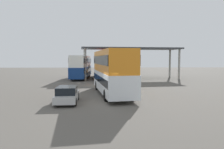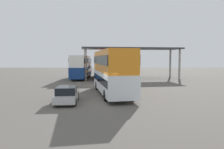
{
  "view_description": "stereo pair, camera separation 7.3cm",
  "coord_description": "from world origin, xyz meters",
  "px_view_note": "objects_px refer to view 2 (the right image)",
  "views": [
    {
      "loc": [
        0.11,
        -17.16,
        3.58
      ],
      "look_at": [
        0.98,
        4.14,
        2.0
      ],
      "focal_mm": 34.24,
      "sensor_mm": 36.0,
      "label": 1
    },
    {
      "loc": [
        0.18,
        -17.16,
        3.58
      ],
      "look_at": [
        0.98,
        4.14,
        2.0
      ],
      "focal_mm": 34.24,
      "sensor_mm": 36.0,
      "label": 2
    }
  ],
  "objects_px": {
    "double_decker_mid_row": "(104,65)",
    "parked_hatchback": "(67,95)",
    "double_decker_near_canopy": "(82,66)",
    "double_decker_far_right": "(127,65)",
    "double_decker_main": "(112,71)"
  },
  "relations": [
    {
      "from": "double_decker_main",
      "to": "parked_hatchback",
      "type": "bearing_deg",
      "value": 128.75
    },
    {
      "from": "double_decker_main",
      "to": "double_decker_mid_row",
      "type": "height_order",
      "value": "double_decker_main"
    },
    {
      "from": "double_decker_main",
      "to": "double_decker_near_canopy",
      "type": "height_order",
      "value": "double_decker_main"
    },
    {
      "from": "double_decker_near_canopy",
      "to": "double_decker_far_right",
      "type": "xyz_separation_m",
      "value": [
        8.2,
        -0.43,
        0.11
      ]
    },
    {
      "from": "double_decker_mid_row",
      "to": "double_decker_far_right",
      "type": "height_order",
      "value": "double_decker_far_right"
    },
    {
      "from": "double_decker_near_canopy",
      "to": "double_decker_mid_row",
      "type": "distance_m",
      "value": 4.13
    },
    {
      "from": "double_decker_mid_row",
      "to": "double_decker_far_right",
      "type": "relative_size",
      "value": 1.1
    },
    {
      "from": "double_decker_main",
      "to": "parked_hatchback",
      "type": "distance_m",
      "value": 5.83
    },
    {
      "from": "double_decker_near_canopy",
      "to": "double_decker_mid_row",
      "type": "bearing_deg",
      "value": -84.68
    },
    {
      "from": "double_decker_mid_row",
      "to": "parked_hatchback",
      "type": "bearing_deg",
      "value": 164.59
    },
    {
      "from": "double_decker_near_canopy",
      "to": "double_decker_main",
      "type": "bearing_deg",
      "value": -162.11
    },
    {
      "from": "double_decker_main",
      "to": "double_decker_mid_row",
      "type": "bearing_deg",
      "value": -5.74
    },
    {
      "from": "double_decker_far_right",
      "to": "double_decker_near_canopy",
      "type": "bearing_deg",
      "value": 89.19
    },
    {
      "from": "double_decker_mid_row",
      "to": "double_decker_main",
      "type": "bearing_deg",
      "value": 174.87
    },
    {
      "from": "double_decker_main",
      "to": "parked_hatchback",
      "type": "height_order",
      "value": "double_decker_main"
    }
  ]
}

